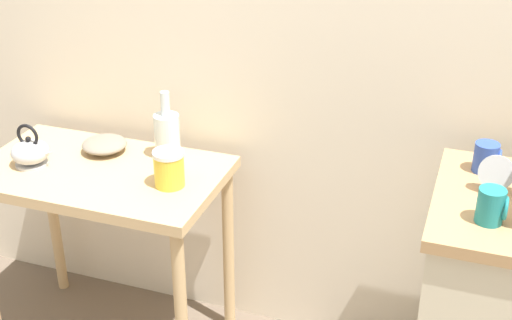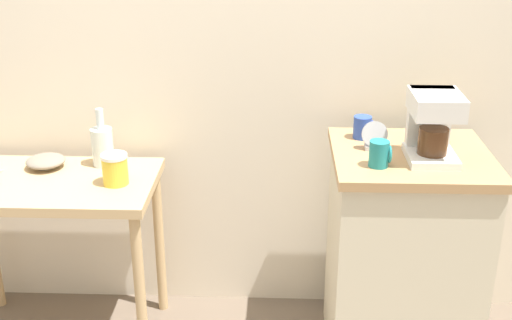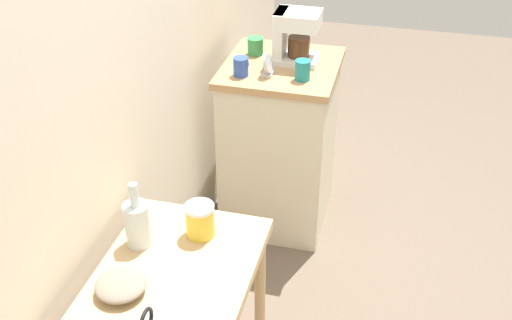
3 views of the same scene
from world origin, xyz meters
TOP-DOWN VIEW (x-y plane):
  - ground_plane at (0.00, 0.00)m, footprint 8.00×8.00m
  - back_wall at (0.10, 0.39)m, footprint 4.40×0.10m
  - wooden_table at (-0.70, 0.02)m, footprint 0.88×0.52m
  - kitchen_counter at (0.77, -0.05)m, footprint 0.61×0.57m
  - bowl_stoneware at (-0.75, 0.15)m, footprint 0.17×0.17m
  - glass_carafe_vase at (-0.51, 0.19)m, footprint 0.09×0.09m
  - canister_enamel at (-0.41, -0.01)m, footprint 0.11×0.11m
  - coffee_maker at (0.82, -0.09)m, footprint 0.18×0.22m
  - mug_tall_green at (0.87, 0.11)m, footprint 0.09×0.08m
  - mug_dark_teal at (0.62, -0.18)m, footprint 0.08×0.07m
  - mug_blue at (0.60, 0.12)m, footprint 0.08×0.07m
  - table_clock at (0.63, -0.01)m, footprint 0.10×0.05m

SIDE VIEW (x-z plane):
  - ground_plane at x=0.00m, z-range 0.00..0.00m
  - kitchen_counter at x=0.77m, z-range 0.00..0.94m
  - wooden_table at x=-0.70m, z-range 0.28..1.05m
  - bowl_stoneware at x=-0.75m, z-range 0.78..0.83m
  - canister_enamel at x=-0.41m, z-range 0.77..0.90m
  - glass_carafe_vase at x=-0.51m, z-range 0.74..0.99m
  - mug_tall_green at x=0.87m, z-range 0.94..1.03m
  - mug_blue at x=0.60m, z-range 0.94..1.03m
  - mug_dark_teal at x=0.62m, z-range 0.94..1.04m
  - table_clock at x=0.63m, z-range 0.93..1.05m
  - coffee_maker at x=0.82m, z-range 0.95..1.21m
  - back_wall at x=0.10m, z-range 0.00..2.80m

